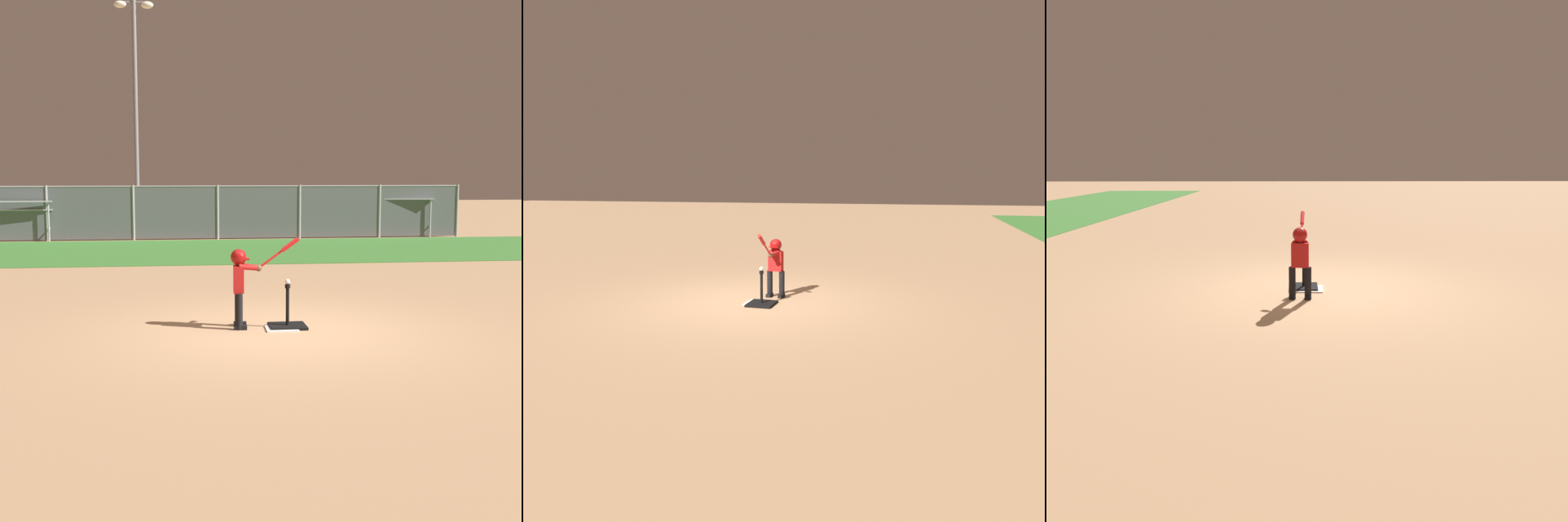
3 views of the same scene
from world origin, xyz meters
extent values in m
plane|color=tan|center=(0.00, 0.00, 0.00)|extent=(90.00, 90.00, 0.00)
cube|color=white|center=(0.04, 0.17, 0.01)|extent=(0.45, 0.45, 0.02)
cube|color=black|center=(0.14, 0.26, 0.02)|extent=(0.51, 0.46, 0.04)
cylinder|color=black|center=(0.14, 0.26, 0.30)|extent=(0.05, 0.05, 0.52)
cylinder|color=black|center=(0.14, 0.26, 0.58)|extent=(0.08, 0.08, 0.05)
cylinder|color=black|center=(-0.53, 0.44, 0.25)|extent=(0.11, 0.11, 0.50)
cube|color=black|center=(-0.51, 0.44, 0.03)|extent=(0.19, 0.10, 0.06)
cylinder|color=black|center=(-0.54, 0.20, 0.25)|extent=(0.11, 0.11, 0.50)
cube|color=black|center=(-0.52, 0.20, 0.03)|extent=(0.19, 0.10, 0.06)
cube|color=red|center=(-0.54, 0.32, 0.68)|extent=(0.16, 0.27, 0.37)
sphere|color=brown|center=(-0.54, 0.32, 0.98)|extent=(0.19, 0.19, 0.19)
sphere|color=maroon|center=(-0.54, 0.32, 0.99)|extent=(0.22, 0.22, 0.22)
cube|color=maroon|center=(-0.44, 0.31, 0.96)|extent=(0.12, 0.17, 0.01)
cylinder|color=red|center=(-0.40, 0.35, 0.85)|extent=(0.31, 0.17, 0.11)
cylinder|color=red|center=(-0.40, 0.27, 0.85)|extent=(0.31, 0.14, 0.11)
sphere|color=brown|center=(-0.26, 0.30, 0.83)|extent=(0.09, 0.09, 0.09)
cylinder|color=red|center=(0.01, 0.29, 1.03)|extent=(0.55, 0.06, 0.42)
cylinder|color=red|center=(0.18, 0.28, 1.16)|extent=(0.26, 0.08, 0.21)
cylinder|color=black|center=(-0.28, 0.30, 0.82)|extent=(0.04, 0.05, 0.05)
sphere|color=white|center=(0.14, 0.26, 0.64)|extent=(0.07, 0.07, 0.07)
camera|label=1|loc=(-1.42, -9.52, 2.14)|focal=50.00mm
camera|label=2|loc=(8.44, 2.99, 2.12)|focal=35.00mm
camera|label=3|loc=(-8.01, 0.36, 2.06)|focal=35.00mm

